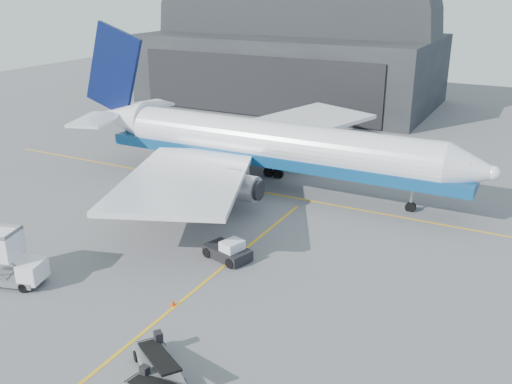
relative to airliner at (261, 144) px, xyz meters
The scene contains 8 objects.
ground 23.17m from the airliner, 74.55° to the right, with size 200.00×200.00×0.00m, color #565659.
taxi_lines 11.96m from the airliner, 56.70° to the right, with size 80.00×42.12×0.02m.
hangar 46.19m from the airliner, 110.32° to the left, with size 50.00×28.30×28.00m.
airliner is the anchor object (origin of this frame).
catering_truck 28.68m from the airliner, 104.03° to the right, with size 6.18×3.66×4.00m.
pushback_tug 18.15m from the airliner, 71.22° to the right, with size 4.21×3.12×1.75m.
belt_loader_b 32.52m from the airliner, 73.05° to the right, with size 5.00×4.30×2.02m.
traffic_cone 25.62m from the airliner, 76.64° to the right, with size 0.33×0.33×0.48m.
Camera 1 is at (20.52, -29.99, 20.86)m, focal length 40.00 mm.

